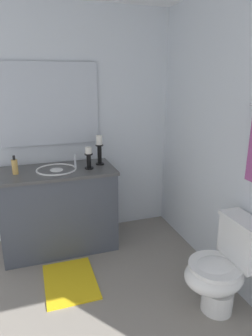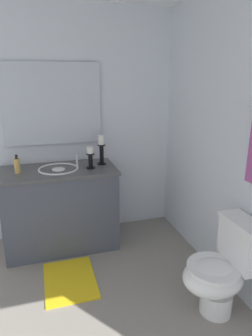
{
  "view_description": "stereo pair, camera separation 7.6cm",
  "coord_description": "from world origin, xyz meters",
  "px_view_note": "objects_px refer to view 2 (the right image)",
  "views": [
    {
      "loc": [
        1.67,
        -0.38,
        1.72
      ],
      "look_at": [
        -0.56,
        0.36,
        1.01
      ],
      "focal_mm": 31.55,
      "sensor_mm": 36.0,
      "label": 1
    },
    {
      "loc": [
        1.7,
        -0.31,
        1.72
      ],
      "look_at": [
        -0.56,
        0.36,
        1.01
      ],
      "focal_mm": 31.55,
      "sensor_mm": 36.0,
      "label": 2
    }
  ],
  "objects_px": {
    "candle_holder_tall": "(102,149)",
    "candle_holder_short": "(90,157)",
    "vanity_cabinet": "(61,208)",
    "sink_basin": "(59,173)",
    "bath_mat": "(70,280)",
    "toilet": "(221,270)",
    "soap_bottle": "(17,166)",
    "mirror": "(52,104)"
  },
  "relations": [
    {
      "from": "candle_holder_tall",
      "to": "candle_holder_short",
      "type": "height_order",
      "value": "candle_holder_tall"
    },
    {
      "from": "vanity_cabinet",
      "to": "sink_basin",
      "type": "relative_size",
      "value": 2.86
    },
    {
      "from": "vanity_cabinet",
      "to": "sink_basin",
      "type": "distance_m",
      "value": 0.39
    },
    {
      "from": "vanity_cabinet",
      "to": "bath_mat",
      "type": "height_order",
      "value": "vanity_cabinet"
    },
    {
      "from": "sink_basin",
      "to": "toilet",
      "type": "xyz_separation_m",
      "value": [
        1.31,
        1.05,
        -0.45
      ]
    },
    {
      "from": "sink_basin",
      "to": "bath_mat",
      "type": "xyz_separation_m",
      "value": [
        0.62,
        -0.0,
        -0.81
      ]
    },
    {
      "from": "bath_mat",
      "to": "vanity_cabinet",
      "type": "bearing_deg",
      "value": -180.0
    },
    {
      "from": "sink_basin",
      "to": "bath_mat",
      "type": "distance_m",
      "value": 1.02
    },
    {
      "from": "sink_basin",
      "to": "candle_holder_tall",
      "type": "relative_size",
      "value": 1.3
    },
    {
      "from": "soap_bottle",
      "to": "toilet",
      "type": "relative_size",
      "value": 0.24
    },
    {
      "from": "candle_holder_short",
      "to": "toilet",
      "type": "xyz_separation_m",
      "value": [
        1.25,
        0.74,
        -0.6
      ]
    },
    {
      "from": "vanity_cabinet",
      "to": "soap_bottle",
      "type": "distance_m",
      "value": 0.63
    },
    {
      "from": "soap_bottle",
      "to": "bath_mat",
      "type": "height_order",
      "value": "soap_bottle"
    },
    {
      "from": "sink_basin",
      "to": "toilet",
      "type": "bearing_deg",
      "value": 38.87
    },
    {
      "from": "vanity_cabinet",
      "to": "soap_bottle",
      "type": "height_order",
      "value": "soap_bottle"
    },
    {
      "from": "mirror",
      "to": "bath_mat",
      "type": "relative_size",
      "value": 1.67
    },
    {
      "from": "candle_holder_short",
      "to": "soap_bottle",
      "type": "height_order",
      "value": "candle_holder_short"
    },
    {
      "from": "candle_holder_tall",
      "to": "bath_mat",
      "type": "relative_size",
      "value": 0.52
    },
    {
      "from": "candle_holder_short",
      "to": "soap_bottle",
      "type": "distance_m",
      "value": 0.7
    },
    {
      "from": "soap_bottle",
      "to": "toilet",
      "type": "xyz_separation_m",
      "value": [
        1.29,
        1.43,
        -0.56
      ]
    },
    {
      "from": "mirror",
      "to": "candle_holder_tall",
      "type": "distance_m",
      "value": 0.68
    },
    {
      "from": "mirror",
      "to": "candle_holder_short",
      "type": "xyz_separation_m",
      "value": [
        0.34,
        0.32,
        -0.5
      ]
    },
    {
      "from": "vanity_cabinet",
      "to": "bath_mat",
      "type": "distance_m",
      "value": 0.75
    },
    {
      "from": "mirror",
      "to": "soap_bottle",
      "type": "xyz_separation_m",
      "value": [
        0.29,
        -0.38,
        -0.54
      ]
    },
    {
      "from": "mirror",
      "to": "toilet",
      "type": "distance_m",
      "value": 2.2
    },
    {
      "from": "toilet",
      "to": "mirror",
      "type": "bearing_deg",
      "value": -146.41
    },
    {
      "from": "sink_basin",
      "to": "toilet",
      "type": "distance_m",
      "value": 1.74
    },
    {
      "from": "sink_basin",
      "to": "soap_bottle",
      "type": "bearing_deg",
      "value": -88.05
    },
    {
      "from": "vanity_cabinet",
      "to": "bath_mat",
      "type": "bearing_deg",
      "value": 0.0
    },
    {
      "from": "soap_bottle",
      "to": "sink_basin",
      "type": "bearing_deg",
      "value": 91.95
    },
    {
      "from": "candle_holder_tall",
      "to": "sink_basin",
      "type": "bearing_deg",
      "value": -82.67
    },
    {
      "from": "candle_holder_tall",
      "to": "toilet",
      "type": "xyz_separation_m",
      "value": [
        1.36,
        0.6,
        -0.65
      ]
    },
    {
      "from": "candle_holder_tall",
      "to": "bath_mat",
      "type": "height_order",
      "value": "candle_holder_tall"
    },
    {
      "from": "vanity_cabinet",
      "to": "mirror",
      "type": "relative_size",
      "value": 1.15
    },
    {
      "from": "candle_holder_tall",
      "to": "toilet",
      "type": "height_order",
      "value": "candle_holder_tall"
    },
    {
      "from": "mirror",
      "to": "soap_bottle",
      "type": "distance_m",
      "value": 0.72
    },
    {
      "from": "sink_basin",
      "to": "candle_holder_short",
      "type": "xyz_separation_m",
      "value": [
        0.06,
        0.32,
        0.15
      ]
    },
    {
      "from": "soap_bottle",
      "to": "bath_mat",
      "type": "relative_size",
      "value": 0.3
    },
    {
      "from": "toilet",
      "to": "bath_mat",
      "type": "relative_size",
      "value": 1.25
    },
    {
      "from": "mirror",
      "to": "sink_basin",
      "type": "bearing_deg",
      "value": 0.2
    },
    {
      "from": "candle_holder_tall",
      "to": "candle_holder_short",
      "type": "xyz_separation_m",
      "value": [
        0.12,
        -0.14,
        -0.05
      ]
    },
    {
      "from": "sink_basin",
      "to": "mirror",
      "type": "bearing_deg",
      "value": -179.8
    }
  ]
}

